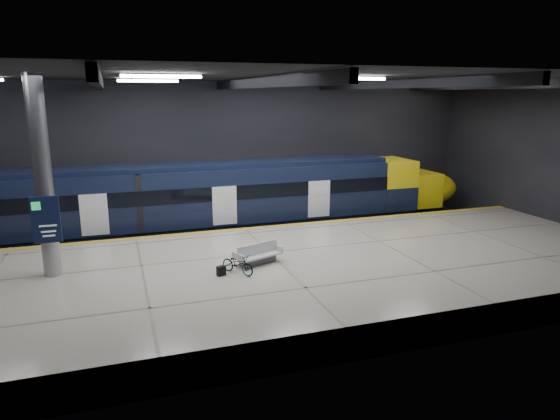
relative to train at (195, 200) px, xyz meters
name	(u,v)px	position (x,y,z in m)	size (l,w,h in m)	color
ground	(263,270)	(1.90, -5.50, -2.06)	(30.00, 30.00, 0.00)	black
room_shell	(261,135)	(1.90, -5.49, 3.66)	(30.10, 16.10, 8.05)	black
platform	(281,278)	(1.90, -8.00, -1.51)	(30.00, 11.00, 1.10)	beige
safety_strip	(246,229)	(1.90, -2.75, -0.95)	(30.00, 0.40, 0.01)	gold
rails	(233,235)	(1.90, 0.00, -1.98)	(30.00, 1.52, 0.16)	gray
train	(195,200)	(0.00, 0.00, 0.00)	(29.40, 2.84, 3.79)	black
bench	(258,257)	(1.06, -7.69, -0.68)	(1.97, 1.33, 0.80)	#595B60
bicycle	(238,264)	(0.10, -8.49, -0.60)	(0.48, 1.38, 0.73)	#99999E
pannier_bag	(221,271)	(-0.50, -8.49, -0.78)	(0.30, 0.18, 0.35)	black
info_column	(43,181)	(-6.10, -6.52, 2.40)	(0.90, 0.78, 6.90)	#9EA0A5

